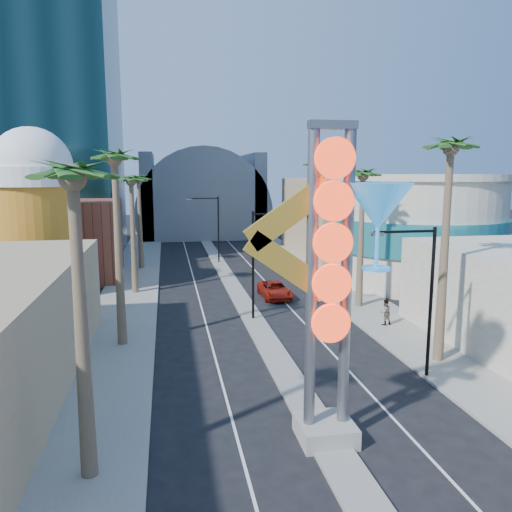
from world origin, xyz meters
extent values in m
plane|color=black|center=(0.00, 0.00, 0.00)|extent=(240.00, 240.00, 0.00)
cube|color=gray|center=(-9.50, 35.00, 0.07)|extent=(5.00, 100.00, 0.15)
cube|color=gray|center=(9.50, 35.00, 0.07)|extent=(5.00, 100.00, 0.15)
cube|color=gray|center=(0.00, 38.00, 0.07)|extent=(1.60, 84.00, 0.15)
cube|color=black|center=(-22.00, 52.00, 25.00)|extent=(20.00, 20.00, 50.00)
cube|color=brown|center=(-16.00, 38.00, 4.00)|extent=(10.00, 10.00, 8.00)
cube|color=tan|center=(16.00, 48.00, 5.00)|extent=(10.00, 20.00, 10.00)
cylinder|color=orange|center=(-17.00, 30.00, 5.00)|extent=(6.40, 6.40, 10.00)
cylinder|color=white|center=(-17.00, 30.00, 10.40)|extent=(7.00, 7.00, 1.60)
sphere|color=white|center=(-17.00, 30.00, 11.20)|extent=(6.60, 6.60, 6.60)
cylinder|color=#B0AB95|center=(18.00, 30.00, 5.00)|extent=(16.00, 16.00, 10.00)
cylinder|color=teal|center=(18.00, 30.00, 5.00)|extent=(16.60, 16.60, 3.00)
cylinder|color=#B0AB95|center=(18.00, 30.00, 10.30)|extent=(16.60, 16.60, 0.60)
cylinder|color=slate|center=(0.00, 72.00, 4.00)|extent=(22.00, 16.00, 22.00)
cube|color=slate|center=(-9.00, 72.00, 7.00)|extent=(2.00, 16.00, 14.00)
cube|color=slate|center=(9.00, 72.00, 7.00)|extent=(2.00, 16.00, 14.00)
cube|color=gray|center=(0.00, 3.00, 0.40)|extent=(2.20, 2.20, 0.80)
cylinder|color=slate|center=(-0.70, 3.00, 6.50)|extent=(0.44, 0.44, 12.00)
cylinder|color=slate|center=(0.70, 3.00, 6.50)|extent=(0.44, 0.44, 12.00)
cube|color=slate|center=(0.00, 3.00, 12.40)|extent=(1.80, 0.50, 0.30)
cylinder|color=#F73616|center=(0.00, 2.65, 11.20)|extent=(1.50, 0.25, 1.50)
cylinder|color=#F73616|center=(0.00, 2.65, 9.65)|extent=(1.50, 0.25, 1.50)
cylinder|color=#F73616|center=(0.00, 2.65, 8.10)|extent=(1.50, 0.25, 1.50)
cylinder|color=#F73616|center=(0.00, 2.65, 6.55)|extent=(1.50, 0.25, 1.50)
cylinder|color=#F73616|center=(0.00, 2.65, 5.00)|extent=(1.50, 0.25, 1.50)
cube|color=gold|center=(-1.60, 3.00, 9.20)|extent=(3.47, 0.25, 2.80)
cube|color=gold|center=(-1.60, 3.00, 7.20)|extent=(3.47, 0.25, 2.80)
cone|color=#2585D4|center=(1.90, 3.00, 9.40)|extent=(2.60, 2.60, 1.80)
cylinder|color=#2585D4|center=(1.90, 3.00, 7.80)|extent=(0.16, 0.16, 1.60)
cylinder|color=#2585D4|center=(1.90, 3.00, 7.00)|extent=(1.10, 1.10, 0.12)
cylinder|color=black|center=(0.00, 20.00, 4.00)|extent=(0.18, 0.18, 8.00)
cube|color=black|center=(1.80, 20.00, 7.80)|extent=(3.60, 0.12, 0.12)
cube|color=slate|center=(3.40, 20.00, 7.70)|extent=(0.60, 0.25, 0.18)
cylinder|color=black|center=(0.00, 44.00, 4.00)|extent=(0.18, 0.18, 8.00)
cube|color=black|center=(-1.80, 44.00, 7.80)|extent=(3.60, 0.12, 0.12)
cube|color=slate|center=(-3.40, 44.00, 7.70)|extent=(0.60, 0.25, 0.18)
cylinder|color=black|center=(7.20, 8.00, 4.00)|extent=(0.18, 0.18, 8.00)
cube|color=black|center=(5.58, 8.00, 7.80)|extent=(3.24, 0.12, 0.12)
cube|color=slate|center=(4.14, 8.00, 7.70)|extent=(0.60, 0.25, 0.18)
cylinder|color=brown|center=(-9.00, 2.00, 5.25)|extent=(0.40, 0.40, 10.50)
sphere|color=#224717|center=(-9.00, 2.00, 10.50)|extent=(2.40, 2.40, 2.40)
cylinder|color=brown|center=(-9.00, 16.00, 5.75)|extent=(0.40, 0.40, 11.50)
sphere|color=#224717|center=(-9.00, 16.00, 11.50)|extent=(2.40, 2.40, 2.40)
cylinder|color=brown|center=(-9.00, 30.00, 5.00)|extent=(0.40, 0.40, 10.00)
sphere|color=#224717|center=(-9.00, 30.00, 10.00)|extent=(2.40, 2.40, 2.40)
cylinder|color=brown|center=(-9.00, 42.00, 5.00)|extent=(0.40, 0.40, 10.00)
sphere|color=#224717|center=(-9.00, 42.00, 10.00)|extent=(2.40, 2.40, 2.40)
cylinder|color=brown|center=(9.00, 10.00, 6.00)|extent=(0.40, 0.40, 12.00)
sphere|color=#224717|center=(9.00, 10.00, 12.00)|extent=(2.40, 2.40, 2.40)
cylinder|color=brown|center=(9.00, 22.00, 5.25)|extent=(0.40, 0.40, 10.50)
sphere|color=#224717|center=(9.00, 22.00, 10.50)|extent=(2.40, 2.40, 2.40)
cylinder|color=brown|center=(9.00, 34.00, 5.75)|extent=(0.40, 0.40, 11.50)
sphere|color=#224717|center=(9.00, 34.00, 11.50)|extent=(2.40, 2.40, 2.40)
imported|color=#AF1E0D|center=(3.01, 26.32, 0.70)|extent=(2.40, 5.05, 1.39)
imported|color=gray|center=(8.84, 16.76, 1.06)|extent=(1.00, 0.84, 1.82)
camera|label=1|loc=(-6.08, -14.92, 10.63)|focal=35.00mm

